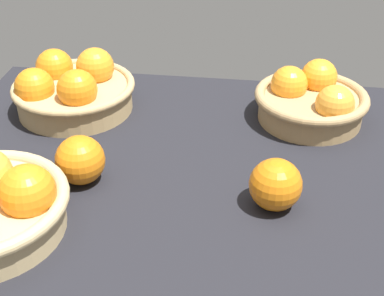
% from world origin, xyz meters
% --- Properties ---
extents(market_tray, '(0.84, 0.72, 0.03)m').
position_xyz_m(market_tray, '(0.00, 0.00, 0.01)').
color(market_tray, black).
rests_on(market_tray, ground).
extents(basket_far_right, '(0.21, 0.21, 0.10)m').
position_xyz_m(basket_far_right, '(0.22, 0.21, 0.07)').
color(basket_far_right, tan).
rests_on(basket_far_right, market_tray).
extents(basket_far_left, '(0.23, 0.23, 0.11)m').
position_xyz_m(basket_far_left, '(-0.23, 0.19, 0.07)').
color(basket_far_left, tan).
rests_on(basket_far_left, market_tray).
extents(loose_orange_front_gap, '(0.08, 0.08, 0.08)m').
position_xyz_m(loose_orange_front_gap, '(0.16, -0.06, 0.07)').
color(loose_orange_front_gap, orange).
rests_on(loose_orange_front_gap, market_tray).
extents(loose_orange_back_gap, '(0.08, 0.08, 0.08)m').
position_xyz_m(loose_orange_back_gap, '(-0.14, -0.03, 0.07)').
color(loose_orange_back_gap, orange).
rests_on(loose_orange_back_gap, market_tray).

